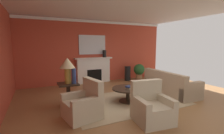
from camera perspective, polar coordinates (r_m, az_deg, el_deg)
ground_plane at (r=5.30m, az=6.51°, el=-12.26°), size 8.95×8.95×0.00m
wall_fireplace at (r=7.99m, az=-6.04°, el=5.45°), size 7.48×0.12×2.98m
ceiling_panel at (r=5.37m, az=5.24°, el=20.65°), size 7.48×7.11×0.06m
crown_moulding at (r=7.98m, az=-5.99°, el=15.59°), size 7.48×0.08×0.12m
area_rug at (r=5.36m, az=5.51°, el=-11.93°), size 3.58×2.25×0.01m
fireplace at (r=7.83m, az=-6.48°, el=-1.35°), size 1.80×0.35×1.21m
mantel_mirror at (r=7.85m, az=-6.91°, el=7.77°), size 1.31×0.04×0.90m
sofa at (r=6.47m, az=19.56°, el=-6.19°), size 0.99×2.14×0.85m
armchair_near_window at (r=4.21m, az=-10.06°, el=-13.27°), size 0.94×0.94×0.95m
armchair_facing_fireplace at (r=4.08m, az=13.74°, el=-14.10°), size 0.90×0.90×0.95m
coffee_table at (r=5.26m, az=5.55°, el=-8.55°), size 1.00×1.00×0.45m
side_table at (r=5.00m, az=-15.07°, el=-8.89°), size 0.56×0.56×0.70m
table_lamp at (r=4.83m, az=-15.42°, el=0.53°), size 0.44×0.44×0.75m
vase_tall_corner at (r=8.31m, az=5.48°, el=-2.26°), size 0.30×0.30×0.73m
vase_on_side_table at (r=4.79m, az=-13.26°, el=-3.11°), size 0.13×0.13×0.45m
vase_mantel_right at (r=7.89m, az=-2.67°, el=4.71°), size 0.18×0.18×0.35m
book_red_cover at (r=5.15m, az=6.26°, el=-7.27°), size 0.27×0.22×0.05m
book_art_folio at (r=5.10m, az=6.08°, el=-6.87°), size 0.24×0.21×0.04m
potted_plant at (r=8.49m, az=9.49°, el=-1.25°), size 0.56×0.56×0.83m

